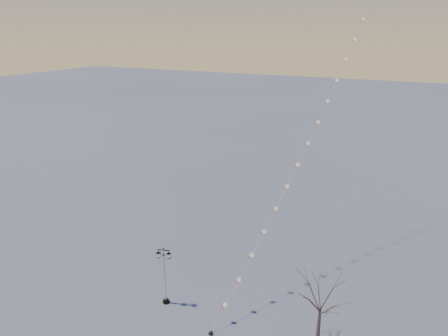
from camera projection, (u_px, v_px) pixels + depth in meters
The scene contains 4 objects.
ground at pixel (198, 326), 26.45m from camera, with size 300.00×300.00×0.00m, color #606060.
street_lamp at pixel (165, 273), 27.97m from camera, with size 1.08×0.62×4.39m.
bare_tree at pixel (321, 298), 24.36m from camera, with size 2.67×2.67×4.44m.
kite_train at pixel (358, 1), 33.45m from camera, with size 8.33×38.49×41.39m.
Camera 1 is at (11.24, -18.62, 18.35)m, focal length 32.47 mm.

